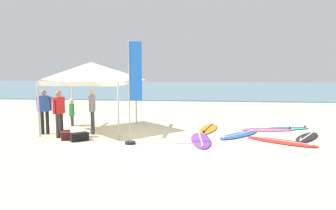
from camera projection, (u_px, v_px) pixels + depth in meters
The scene contains 17 objects.
ground_plane at pixel (143, 135), 11.74m from camera, with size 80.00×80.00×0.00m, color beige.
sea at pixel (186, 88), 41.86m from camera, with size 80.00×36.00×0.10m, color #568499.
canopy_tent at pixel (91, 71), 12.44m from camera, with size 3.09×3.09×2.75m.
surfboard_orange at pixel (208, 129), 12.80m from camera, with size 1.10×2.45×0.19m.
surfboard_blue at pixel (239, 135), 11.61m from camera, with size 1.92×2.11×0.19m.
surfboard_pink at pixel (268, 130), 12.63m from camera, with size 2.22×0.85×0.19m.
surfboard_red at pixel (281, 141), 10.54m from camera, with size 2.38×1.89×0.19m.
surfboard_cyan at pixel (287, 128), 12.89m from camera, with size 1.93×0.86×0.19m.
surfboard_purple at pixel (201, 140), 10.78m from camera, with size 0.84×2.53×0.19m.
surfboard_black at pixel (307, 137), 11.21m from camera, with size 1.57×2.10×0.19m.
person_red at pixel (59, 111), 11.20m from camera, with size 0.34×0.52×1.71m.
person_grey at pixel (92, 108), 11.81m from camera, with size 0.30×0.54×1.71m.
person_blue at pixel (44, 108), 11.81m from camera, with size 0.49×0.37×1.71m.
person_green at pixel (72, 111), 13.62m from camera, with size 0.35×0.51×1.20m.
banner_flag at pixel (133, 97), 10.14m from camera, with size 0.60×0.36×3.40m.
gear_bag_near_tent at pixel (66, 135), 11.05m from camera, with size 0.60×0.32×0.28m, color #4C1919.
gear_bag_by_pole at pixel (79, 137), 10.79m from camera, with size 0.60×0.32×0.28m, color black.
Camera 1 is at (2.21, -11.36, 2.46)m, focal length 33.30 mm.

